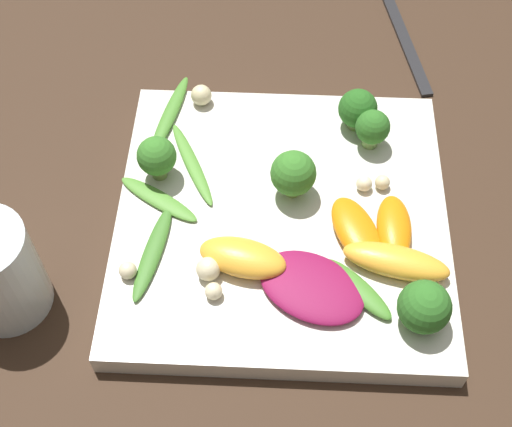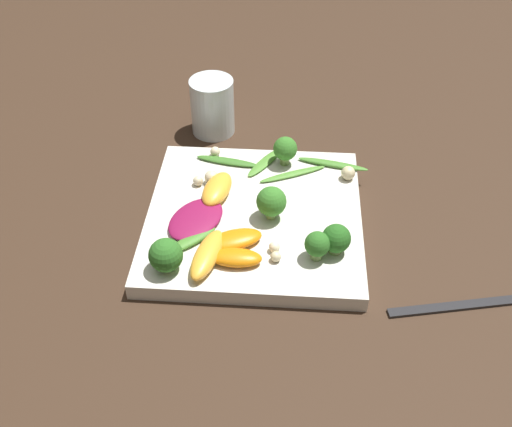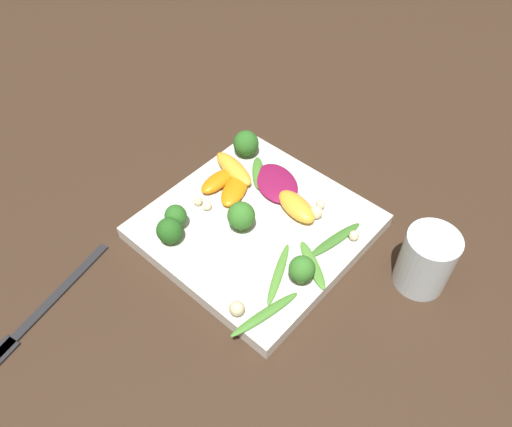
{
  "view_description": "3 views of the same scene",
  "coord_description": "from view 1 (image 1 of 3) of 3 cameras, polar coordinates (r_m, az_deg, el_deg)",
  "views": [
    {
      "loc": [
        0.32,
        -0.01,
        0.47
      ],
      "look_at": [
        0.02,
        -0.02,
        0.04
      ],
      "focal_mm": 50.0,
      "sensor_mm": 36.0,
      "label": 1
    },
    {
      "loc": [
        -0.04,
        0.54,
        0.5
      ],
      "look_at": [
        -0.0,
        0.02,
        0.03
      ],
      "focal_mm": 42.0,
      "sensor_mm": 36.0,
      "label": 2
    },
    {
      "loc": [
        -0.31,
        -0.28,
        0.52
      ],
      "look_at": [
        0.0,
        0.0,
        0.03
      ],
      "focal_mm": 35.0,
      "sensor_mm": 36.0,
      "label": 3
    }
  ],
  "objects": [
    {
      "name": "ground_plane",
      "position": [
        0.57,
        2.04,
        -1.13
      ],
      "size": [
        2.4,
        2.4,
        0.0
      ],
      "primitive_type": "plane",
      "color": "#382619"
    },
    {
      "name": "plate",
      "position": [
        0.56,
        2.07,
        -0.56
      ],
      "size": [
        0.26,
        0.26,
        0.02
      ],
      "color": "silver",
      "rests_on": "ground_plane"
    },
    {
      "name": "fork",
      "position": [
        0.76,
        10.9,
        15.75
      ],
      "size": [
        0.19,
        0.05,
        0.01
      ],
      "color": "#262628",
      "rests_on": "ground_plane"
    },
    {
      "name": "radicchio_leaf_0",
      "position": [
        0.51,
        4.46,
        -5.88
      ],
      "size": [
        0.08,
        0.1,
        0.01
      ],
      "color": "maroon",
      "rests_on": "plate"
    },
    {
      "name": "orange_segment_0",
      "position": [
        0.52,
        -1.07,
        -3.55
      ],
      "size": [
        0.05,
        0.07,
        0.02
      ],
      "color": "#FCAD33",
      "rests_on": "plate"
    },
    {
      "name": "orange_segment_1",
      "position": [
        0.53,
        11.14,
        -3.79
      ],
      "size": [
        0.04,
        0.08,
        0.02
      ],
      "color": "#FCAD33",
      "rests_on": "plate"
    },
    {
      "name": "orange_segment_2",
      "position": [
        0.54,
        8.01,
        -1.34
      ],
      "size": [
        0.07,
        0.05,
        0.01
      ],
      "color": "orange",
      "rests_on": "plate"
    },
    {
      "name": "orange_segment_3",
      "position": [
        0.55,
        10.98,
        -1.07
      ],
      "size": [
        0.06,
        0.03,
        0.02
      ],
      "color": "orange",
      "rests_on": "plate"
    },
    {
      "name": "broccoli_floret_0",
      "position": [
        0.5,
        13.31,
        -7.31
      ],
      "size": [
        0.04,
        0.04,
        0.04
      ],
      "color": "#7A9E51",
      "rests_on": "plate"
    },
    {
      "name": "broccoli_floret_1",
      "position": [
        0.55,
        3.0,
        3.19
      ],
      "size": [
        0.04,
        0.04,
        0.04
      ],
      "color": "#84AD5B",
      "rests_on": "plate"
    },
    {
      "name": "broccoli_floret_2",
      "position": [
        0.59,
        9.3,
        6.76
      ],
      "size": [
        0.03,
        0.03,
        0.04
      ],
      "color": "#84AD5B",
      "rests_on": "plate"
    },
    {
      "name": "broccoli_floret_3",
      "position": [
        0.56,
        -7.94,
        4.51
      ],
      "size": [
        0.03,
        0.03,
        0.04
      ],
      "color": "#7A9E51",
      "rests_on": "plate"
    },
    {
      "name": "broccoli_floret_4",
      "position": [
        0.6,
        8.13,
        8.25
      ],
      "size": [
        0.03,
        0.03,
        0.04
      ],
      "color": "#7A9E51",
      "rests_on": "plate"
    },
    {
      "name": "arugula_sprig_0",
      "position": [
        0.58,
        -5.15,
        4.01
      ],
      "size": [
        0.09,
        0.05,
        0.0
      ],
      "color": "#518E33",
      "rests_on": "plate"
    },
    {
      "name": "arugula_sprig_1",
      "position": [
        0.54,
        -8.26,
        -3.11
      ],
      "size": [
        0.09,
        0.03,
        0.01
      ],
      "color": "#3D7528",
      "rests_on": "plate"
    },
    {
      "name": "arugula_sprig_2",
      "position": [
        0.56,
        -7.8,
        1.15
      ],
      "size": [
        0.05,
        0.07,
        0.0
      ],
      "color": "#518E33",
      "rests_on": "plate"
    },
    {
      "name": "arugula_sprig_3",
      "position": [
        0.52,
        8.15,
        -5.98
      ],
      "size": [
        0.06,
        0.06,
        0.01
      ],
      "color": "#47842D",
      "rests_on": "plate"
    },
    {
      "name": "arugula_sprig_4",
      "position": [
        0.62,
        -6.91,
        7.87
      ],
      "size": [
        0.09,
        0.03,
        0.01
      ],
      "color": "#47842D",
      "rests_on": "plate"
    },
    {
      "name": "macadamia_nut_0",
      "position": [
        0.57,
        8.64,
        2.39
      ],
      "size": [
        0.01,
        0.01,
        0.01
      ],
      "color": "beige",
      "rests_on": "plate"
    },
    {
      "name": "macadamia_nut_1",
      "position": [
        0.51,
        -3.42,
        -6.23
      ],
      "size": [
        0.01,
        0.01,
        0.01
      ],
      "color": "beige",
      "rests_on": "plate"
    },
    {
      "name": "macadamia_nut_2",
      "position": [
        0.57,
        10.08,
        2.47
      ],
      "size": [
        0.01,
        0.01,
        0.01
      ],
      "color": "beige",
      "rests_on": "plate"
    },
    {
      "name": "macadamia_nut_3",
      "position": [
        0.53,
        -10.22,
        -4.5
      ],
      "size": [
        0.01,
        0.01,
        0.01
      ],
      "color": "beige",
      "rests_on": "plate"
    },
    {
      "name": "macadamia_nut_4",
      "position": [
        0.52,
        -3.85,
        -4.45
      ],
      "size": [
        0.02,
        0.02,
        0.02
      ],
      "color": "beige",
      "rests_on": "plate"
    },
    {
      "name": "macadamia_nut_5",
      "position": [
        0.62,
        -4.4,
        9.42
      ],
      "size": [
        0.02,
        0.02,
        0.02
      ],
      "color": "beige",
      "rests_on": "plate"
    }
  ]
}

